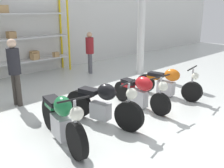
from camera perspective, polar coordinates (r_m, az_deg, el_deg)
The scene contains 10 objects.
ground_plane at distance 6.23m, azimuth 2.61°, elevation -6.94°, with size 30.00×30.00×0.00m, color silver.
back_wall at distance 10.33m, azimuth -20.96°, elevation 11.74°, with size 30.00×0.08×3.60m.
shelving_rack at distance 10.13m, azimuth -18.64°, elevation 9.98°, with size 3.25×0.63×2.89m.
support_pillar at distance 9.91m, azimuth 6.70°, elevation 12.54°, with size 0.28×0.28×3.60m.
motorcycle_green at distance 4.90m, azimuth -11.42°, elevation -7.90°, with size 0.69×2.01×1.09m.
motorcycle_black at distance 5.57m, azimuth -1.99°, elevation -4.54°, with size 0.73×2.01×1.07m.
motorcycle_red at distance 6.51m, azimuth 6.69°, elevation -1.68°, with size 0.70×1.93×0.98m.
motorcycle_orange at distance 7.53m, azimuth 12.67°, elevation 0.16°, with size 0.71×2.03×0.97m.
person_browsing at distance 6.98m, azimuth -21.45°, elevation 3.65°, with size 0.36×0.36×1.79m.
person_near_rack at distance 10.08m, azimuth -5.11°, elevation 7.90°, with size 0.43×0.43×1.65m.
Camera 1 is at (-4.21, -3.86, 2.49)m, focal length 40.00 mm.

